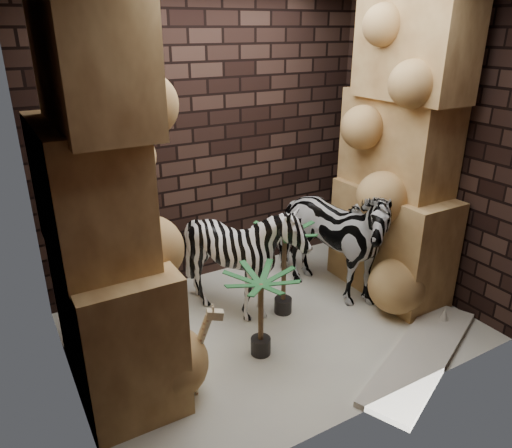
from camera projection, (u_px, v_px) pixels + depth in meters
floor at (272, 326)px, 4.49m from camera, size 3.50×3.50×0.00m
wall_back at (210, 141)px, 4.91m from camera, size 3.50×0.00×3.50m
wall_front at (384, 221)px, 2.91m from camera, size 3.50×0.00×3.50m
wall_left at (45, 209)px, 3.10m from camera, size 0.00×3.00×3.00m
wall_right at (425, 146)px, 4.73m from camera, size 0.00×3.00×3.00m
rock_pillar_left at (100, 200)px, 3.27m from camera, size 0.68×1.30×3.00m
rock_pillar_right at (401, 150)px, 4.57m from camera, size 0.58×1.25×3.00m
zebra_right at (326, 228)px, 4.74m from camera, size 1.03×1.41×1.49m
zebra_left at (242, 264)px, 4.47m from camera, size 1.23×1.40×1.08m
giraffe_toy at (181, 351)px, 3.53m from camera, size 0.41×0.26×0.77m
palm_front at (284, 270)px, 4.54m from camera, size 0.36×0.36×0.92m
palm_back at (261, 315)px, 3.97m from camera, size 0.36×0.36×0.77m
surfboard at (422, 355)px, 4.06m from camera, size 1.76×1.09×0.05m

